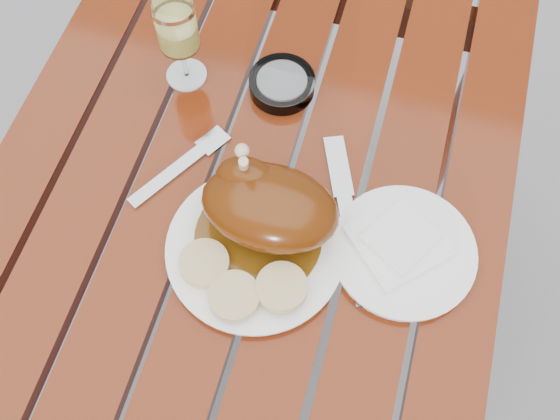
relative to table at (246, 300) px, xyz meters
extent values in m
plane|color=slate|center=(0.00, 0.00, -0.38)|extent=(60.00, 60.00, 0.00)
cube|color=maroon|center=(0.00, 0.00, 0.00)|extent=(0.80, 1.20, 0.75)
cylinder|color=white|center=(0.05, -0.04, 0.38)|extent=(0.34, 0.34, 0.02)
cylinder|color=#5B360A|center=(0.05, -0.02, 0.39)|extent=(0.19, 0.19, 0.00)
ellipsoid|color=#602507|center=(0.06, 0.00, 0.44)|extent=(0.20, 0.13, 0.10)
ellipsoid|color=#602507|center=(0.02, 0.03, 0.46)|extent=(0.09, 0.06, 0.08)
cylinder|color=#C6B28C|center=(0.01, 0.03, 0.48)|extent=(0.03, 0.04, 0.10)
cylinder|color=tan|center=(-0.01, -0.08, 0.40)|extent=(0.07, 0.07, 0.02)
cylinder|color=tan|center=(0.04, -0.12, 0.40)|extent=(0.07, 0.07, 0.02)
cylinder|color=tan|center=(0.10, -0.09, 0.41)|extent=(0.07, 0.07, 0.02)
cylinder|color=#F3EC6E|center=(-0.16, 0.24, 0.46)|extent=(0.08, 0.08, 0.16)
cylinder|color=white|center=(0.25, 0.02, 0.38)|extent=(0.27, 0.27, 0.02)
cube|color=white|center=(0.24, 0.03, 0.40)|extent=(0.17, 0.17, 0.01)
cylinder|color=#B2B7BC|center=(0.00, 0.26, 0.39)|extent=(0.12, 0.12, 0.03)
cube|color=gray|center=(-0.11, 0.06, 0.38)|extent=(0.11, 0.16, 0.01)
cube|color=gray|center=(0.17, 0.03, 0.38)|extent=(0.11, 0.23, 0.01)
camera|label=1|loc=(0.17, -0.36, 1.22)|focal=40.00mm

